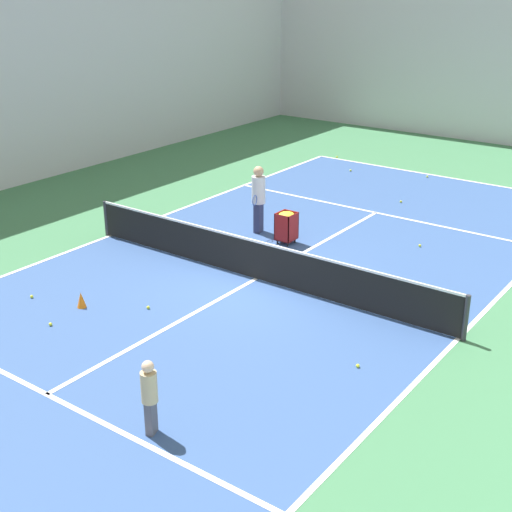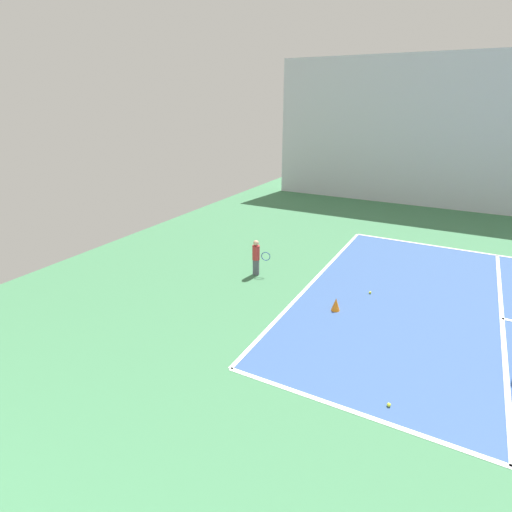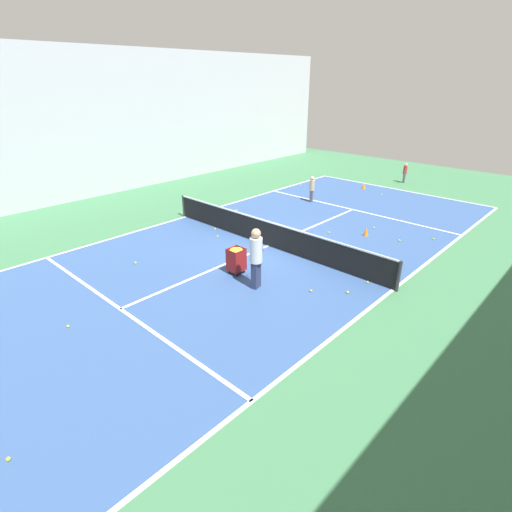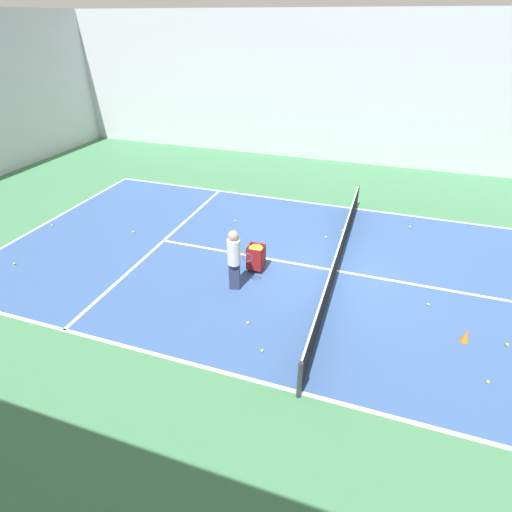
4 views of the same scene
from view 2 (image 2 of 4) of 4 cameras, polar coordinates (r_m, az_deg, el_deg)
line_baseline_near at (r=12.12m, az=8.43°, el=-3.29°), size 9.69×0.10×0.00m
line_service_near at (r=11.65m, az=31.70°, el=-7.60°), size 9.69×0.10×0.00m
player_near_baseline at (r=12.06m, az=0.07°, el=0.11°), size 0.30×0.55×1.12m
training_cone_0 at (r=10.42m, az=11.32°, el=-6.78°), size 0.22×0.22×0.34m
tennis_ball_1 at (r=7.83m, az=18.46°, el=-19.51°), size 0.07×0.07×0.07m
tennis_ball_11 at (r=11.56m, az=15.99°, el=-5.03°), size 0.07×0.07×0.07m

